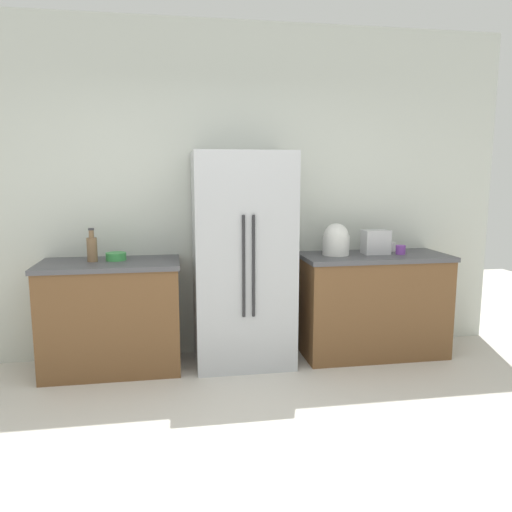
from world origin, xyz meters
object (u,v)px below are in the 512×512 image
(cup_a, at_px, (401,250))
(bowl_a, at_px, (116,256))
(cup_b, at_px, (392,247))
(rice_cooker, at_px, (336,240))
(refrigerator, at_px, (243,260))
(toaster, at_px, (376,242))
(bottle_a, at_px, (92,248))

(cup_a, distance_m, bowl_a, 2.52)
(cup_b, xyz_separation_m, bowl_a, (-2.51, -0.08, -0.01))
(rice_cooker, height_order, cup_b, rice_cooker)
(refrigerator, bearing_deg, cup_a, -0.14)
(rice_cooker, xyz_separation_m, bowl_a, (-1.92, 0.04, -0.10))
(rice_cooker, bearing_deg, bowl_a, 178.84)
(toaster, distance_m, cup_a, 0.24)
(rice_cooker, bearing_deg, refrigerator, -176.38)
(toaster, distance_m, cup_b, 0.26)
(refrigerator, bearing_deg, bowl_a, 175.05)
(bowl_a, bearing_deg, rice_cooker, -1.16)
(cup_b, bearing_deg, refrigerator, -173.01)
(cup_b, bearing_deg, bottle_a, -177.42)
(toaster, bearing_deg, rice_cooker, -179.91)
(bowl_a, bearing_deg, toaster, -0.95)
(rice_cooker, height_order, bottle_a, rice_cooker)
(rice_cooker, xyz_separation_m, bottle_a, (-2.11, 0.00, -0.02))
(rice_cooker, bearing_deg, bottle_a, 179.95)
(toaster, relative_size, bowl_a, 1.37)
(toaster, xyz_separation_m, rice_cooker, (-0.38, -0.00, 0.02))
(refrigerator, relative_size, bowl_a, 10.86)
(refrigerator, distance_m, toaster, 1.24)
(refrigerator, relative_size, cup_a, 21.08)
(refrigerator, xyz_separation_m, cup_a, (1.45, -0.00, 0.05))
(rice_cooker, xyz_separation_m, cup_a, (0.60, -0.06, -0.09))
(rice_cooker, relative_size, bottle_a, 1.02)
(cup_b, relative_size, bowl_a, 0.50)
(cup_a, bearing_deg, cup_b, 90.70)
(bottle_a, relative_size, cup_b, 3.27)
(refrigerator, xyz_separation_m, cup_b, (1.44, 0.18, 0.06))
(rice_cooker, bearing_deg, toaster, 0.09)
(toaster, relative_size, cup_a, 2.67)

